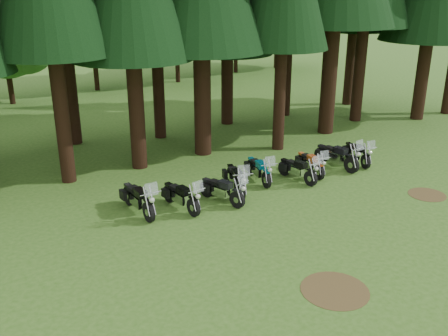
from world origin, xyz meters
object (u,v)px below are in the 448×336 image
(motorcycle_1, at_px, (181,197))
(motorcycle_8, at_px, (357,154))
(motorcycle_5, at_px, (298,170))
(motorcycle_4, at_px, (259,170))
(motorcycle_3, at_px, (236,180))
(motorcycle_2, at_px, (222,191))
(motorcycle_0, at_px, (138,200))
(motorcycle_6, at_px, (310,164))
(motorcycle_7, at_px, (337,157))

(motorcycle_1, height_order, motorcycle_8, motorcycle_1)
(motorcycle_8, bearing_deg, motorcycle_5, -160.66)
(motorcycle_4, bearing_deg, motorcycle_8, 5.35)
(motorcycle_3, height_order, motorcycle_8, motorcycle_3)
(motorcycle_2, bearing_deg, motorcycle_5, -13.49)
(motorcycle_4, height_order, motorcycle_8, motorcycle_4)
(motorcycle_0, xyz_separation_m, motorcycle_8, (10.23, -0.71, -0.05))
(motorcycle_4, xyz_separation_m, motorcycle_6, (2.30, -0.56, -0.02))
(motorcycle_0, bearing_deg, motorcycle_8, -3.74)
(motorcycle_6, bearing_deg, motorcycle_3, -170.38)
(motorcycle_3, height_order, motorcycle_5, motorcycle_3)
(motorcycle_0, relative_size, motorcycle_3, 1.03)
(motorcycle_1, bearing_deg, motorcycle_2, -16.98)
(motorcycle_3, bearing_deg, motorcycle_5, 11.66)
(motorcycle_0, relative_size, motorcycle_1, 1.08)
(motorcycle_4, relative_size, motorcycle_8, 1.05)
(motorcycle_1, xyz_separation_m, motorcycle_6, (6.21, 0.02, -0.02))
(motorcycle_0, relative_size, motorcycle_8, 1.13)
(motorcycle_4, relative_size, motorcycle_5, 1.03)
(motorcycle_0, distance_m, motorcycle_3, 3.89)
(motorcycle_3, bearing_deg, motorcycle_8, 17.63)
(motorcycle_5, bearing_deg, motorcycle_8, -2.59)
(motorcycle_7, distance_m, motorcycle_8, 1.20)
(motorcycle_3, relative_size, motorcycle_8, 1.09)
(motorcycle_0, bearing_deg, motorcycle_2, -16.41)
(motorcycle_3, xyz_separation_m, motorcycle_5, (2.75, -0.44, -0.05))
(motorcycle_4, bearing_deg, motorcycle_1, -157.56)
(motorcycle_6, bearing_deg, motorcycle_8, 8.01)
(motorcycle_0, xyz_separation_m, motorcycle_2, (2.90, -0.87, -0.05))
(motorcycle_1, distance_m, motorcycle_6, 6.21)
(motorcycle_4, bearing_deg, motorcycle_5, -18.31)
(motorcycle_1, bearing_deg, motorcycle_5, -7.78)
(motorcycle_2, bearing_deg, motorcycle_6, -10.29)
(motorcycle_6, xyz_separation_m, motorcycle_8, (2.64, -0.19, 0.01))
(motorcycle_1, relative_size, motorcycle_2, 1.03)
(motorcycle_0, height_order, motorcycle_2, motorcycle_0)
(motorcycle_0, bearing_deg, motorcycle_6, -3.70)
(motorcycle_6, bearing_deg, motorcycle_5, -151.78)
(motorcycle_1, xyz_separation_m, motorcycle_5, (5.24, -0.26, -0.01))
(motorcycle_3, xyz_separation_m, motorcycle_8, (6.35, -0.35, -0.05))
(motorcycle_7, bearing_deg, motorcycle_8, -9.24)
(motorcycle_0, bearing_deg, motorcycle_1, -21.26)
(motorcycle_7, bearing_deg, motorcycle_4, 165.70)
(motorcycle_5, xyz_separation_m, motorcycle_8, (3.60, 0.09, 0.00))
(motorcycle_2, bearing_deg, motorcycle_1, 153.51)
(motorcycle_1, bearing_deg, motorcycle_4, 3.49)
(motorcycle_1, distance_m, motorcycle_2, 1.55)
(motorcycle_3, relative_size, motorcycle_6, 1.09)
(motorcycle_0, bearing_deg, motorcycle_5, -6.67)
(motorcycle_1, xyz_separation_m, motorcycle_4, (3.91, 0.58, 0.00))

